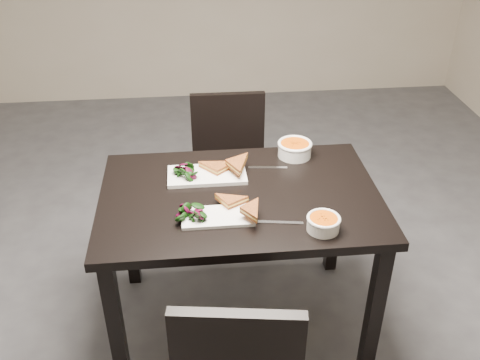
{
  "coord_description": "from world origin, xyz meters",
  "views": [
    {
      "loc": [
        -0.02,
        -2.27,
        2.02
      ],
      "look_at": [
        0.17,
        -0.36,
        0.82
      ],
      "focal_mm": 40.16,
      "sensor_mm": 36.0,
      "label": 1
    }
  ],
  "objects": [
    {
      "name": "cutlery_near",
      "position": [
        0.31,
        -0.59,
        0.75
      ],
      "size": [
        0.18,
        0.04,
        0.0
      ],
      "primitive_type": "cube",
      "rotation": [
        0.0,
        0.0,
        -0.15
      ],
      "color": "silver",
      "rests_on": "table"
    },
    {
      "name": "salad_far",
      "position": [
        -0.06,
        -0.21,
        0.79
      ],
      "size": [
        0.11,
        0.1,
        0.05
      ],
      "primitive_type": null,
      "color": "black",
      "rests_on": "plate_far"
    },
    {
      "name": "chair_far",
      "position": [
        0.19,
        0.39,
        0.48
      ],
      "size": [
        0.42,
        0.42,
        0.85
      ],
      "rotation": [
        0.0,
        0.0,
        -0.01
      ],
      "color": "black",
      "rests_on": "ground"
    },
    {
      "name": "sandwich_far",
      "position": [
        0.11,
        -0.22,
        0.8
      ],
      "size": [
        0.22,
        0.21,
        0.06
      ],
      "primitive_type": null,
      "rotation": [
        0.0,
        0.0,
        0.72
      ],
      "color": "#AD5724",
      "rests_on": "plate_far"
    },
    {
      "name": "salad_near",
      "position": [
        -0.03,
        -0.53,
        0.78
      ],
      "size": [
        0.09,
        0.08,
        0.04
      ],
      "primitive_type": null,
      "color": "black",
      "rests_on": "plate_near"
    },
    {
      "name": "plate_far",
      "position": [
        0.04,
        -0.21,
        0.76
      ],
      "size": [
        0.35,
        0.18,
        0.02
      ],
      "primitive_type": "cube",
      "color": "white",
      "rests_on": "table"
    },
    {
      "name": "soup_bowl_near",
      "position": [
        0.47,
        -0.65,
        0.78
      ],
      "size": [
        0.13,
        0.13,
        0.06
      ],
      "color": "white",
      "rests_on": "table"
    },
    {
      "name": "sandwich_near",
      "position": [
        0.13,
        -0.52,
        0.79
      ],
      "size": [
        0.18,
        0.17,
        0.05
      ],
      "primitive_type": null,
      "rotation": [
        0.0,
        0.0,
        0.52
      ],
      "color": "#AD5724",
      "rests_on": "plate_near"
    },
    {
      "name": "table",
      "position": [
        0.17,
        -0.36,
        0.65
      ],
      "size": [
        1.2,
        0.8,
        0.75
      ],
      "color": "black",
      "rests_on": "ground"
    },
    {
      "name": "plate_near",
      "position": [
        0.07,
        -0.53,
        0.76
      ],
      "size": [
        0.29,
        0.14,
        0.01
      ],
      "primitive_type": "cube",
      "color": "white",
      "rests_on": "table"
    },
    {
      "name": "ground",
      "position": [
        0.0,
        0.0,
        0.0
      ],
      "size": [
        5.0,
        5.0,
        0.0
      ],
      "primitive_type": "plane",
      "color": "#47474C",
      "rests_on": "ground"
    },
    {
      "name": "cutlery_far",
      "position": [
        0.32,
        -0.16,
        0.75
      ],
      "size": [
        0.18,
        0.04,
        0.0
      ],
      "primitive_type": "cube",
      "rotation": [
        0.0,
        0.0,
        -0.11
      ],
      "color": "silver",
      "rests_on": "table"
    },
    {
      "name": "soup_bowl_far",
      "position": [
        0.47,
        -0.06,
        0.79
      ],
      "size": [
        0.17,
        0.17,
        0.07
      ],
      "color": "white",
      "rests_on": "table"
    }
  ]
}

